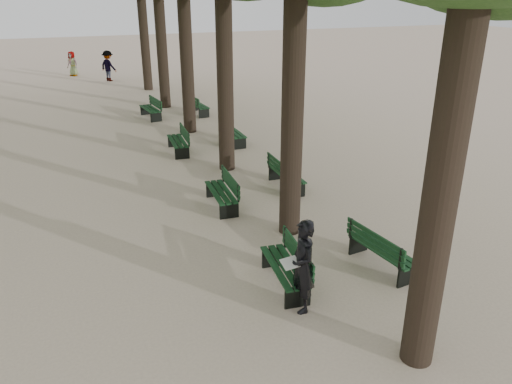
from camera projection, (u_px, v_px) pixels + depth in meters
name	position (u px, v px, depth m)	size (l,w,h in m)	color
ground	(284.00, 310.00, 9.51)	(120.00, 120.00, 0.00)	beige
bench_left_0	(285.00, 274.00, 10.21)	(0.75, 1.85, 0.92)	black
bench_left_1	(222.00, 198.00, 13.87)	(0.67, 1.83, 0.92)	black
bench_left_2	(178.00, 146.00, 18.42)	(0.67, 1.83, 0.92)	black
bench_left_3	(151.00, 112.00, 23.24)	(0.79, 1.86, 0.92)	black
bench_right_0	(382.00, 257.00, 10.86)	(0.80, 1.86, 0.92)	black
bench_right_1	(286.00, 180.00, 15.17)	(0.61, 1.81, 0.92)	black
bench_right_2	(233.00, 137.00, 19.50)	(0.57, 1.80, 0.92)	black
bench_right_3	(198.00, 109.00, 23.94)	(0.72, 1.84, 0.92)	black
man_with_map	(302.00, 266.00, 9.23)	(0.65, 0.77, 1.85)	black
pedestrian_b	(108.00, 66.00, 32.15)	(1.24, 0.38, 1.92)	#262628
pedestrian_d	(72.00, 64.00, 34.07)	(0.80, 0.33, 1.64)	#262628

